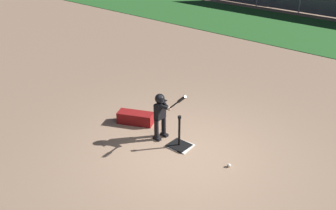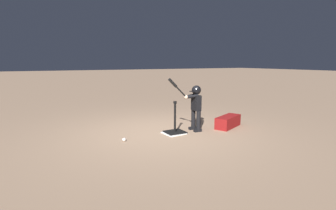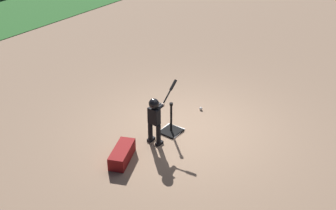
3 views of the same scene
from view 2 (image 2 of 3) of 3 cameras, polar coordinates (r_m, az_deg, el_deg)
The scene contains 6 objects.
ground_plane at distance 6.04m, azimuth -1.84°, elevation -6.09°, with size 90.00×90.00×0.00m, color #93755B.
home_plate at distance 5.98m, azimuth 1.27°, elevation -6.14°, with size 0.44×0.44×0.02m, color white.
batting_tee at distance 5.99m, azimuth 1.52°, elevation -5.21°, with size 0.44×0.40×0.74m.
batter_child at distance 6.13m, azimuth 5.89°, elevation 0.61°, with size 0.84×0.34×1.26m.
baseball at distance 5.48m, azimuth -9.55°, elevation -7.43°, with size 0.07×0.07×0.07m, color white.
equipment_bag at distance 6.69m, azimuth 12.93°, elevation -3.55°, with size 0.84×0.32×0.28m, color maroon.
Camera 2 is at (2.56, 5.22, 1.62)m, focal length 28.00 mm.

